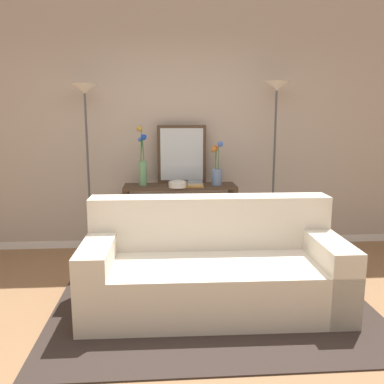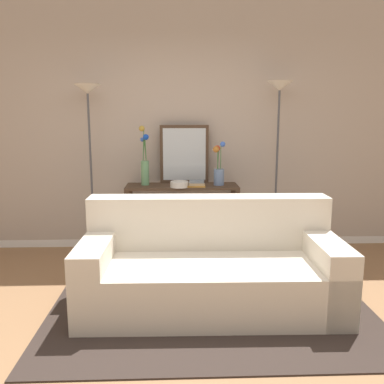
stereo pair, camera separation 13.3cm
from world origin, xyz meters
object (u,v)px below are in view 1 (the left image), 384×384
Objects in this scene: vase_tall_flowers at (142,163)px; vase_short_flowers at (217,169)px; floor_lamp_left at (86,123)px; wall_mirror at (182,154)px; floor_lamp_right at (276,120)px; couch at (213,269)px; book_stack at (195,184)px; console_table at (180,206)px; book_row_under_console at (150,249)px; fruit_bowl at (178,184)px.

vase_tall_flowers reaches higher than vase_short_flowers.
wall_mirror is at bearing 9.45° from floor_lamp_left.
wall_mirror is at bearing 170.54° from floor_lamp_right.
couch is 1.11× the size of floor_lamp_left.
couch is 1.33m from book_stack.
console_table is at bearing 144.07° from book_stack.
vase_tall_flowers is (-0.63, 1.36, 0.74)m from couch.
fruit_bowl is at bearing -22.31° from book_row_under_console.
wall_mirror is 1.36× the size of vase_short_flowers.
book_stack is (0.13, -0.28, -0.30)m from wall_mirror.
book_stack is (-0.06, 1.22, 0.53)m from couch.
couch is at bearing -67.19° from book_row_under_console.
vase_short_flowers reaches higher than couch.
vase_tall_flowers is 0.83m from vase_short_flowers.
fruit_bowl is 0.19m from book_stack.
fruit_bowl is 1.01× the size of book_stack.
couch is 1.33m from fruit_bowl.
floor_lamp_left is 1.19m from fruit_bowl.
book_stack is at bearing -65.85° from wall_mirror.
vase_short_flowers is 0.31m from book_stack.
fruit_bowl reaches higher than console_table.
console_table reaches higher than book_row_under_console.
vase_short_flowers is at bearing -24.69° from wall_mirror.
book_row_under_console is (-0.35, -0.00, -0.50)m from console_table.
floor_lamp_right is 2.04m from book_row_under_console.
vase_short_flowers is at bearing 22.24° from book_stack.
console_table is at bearing -100.27° from wall_mirror.
wall_mirror is (-1.04, 0.17, -0.39)m from floor_lamp_right.
floor_lamp_right reaches higher than vase_tall_flowers.
wall_mirror reaches higher than book_row_under_console.
fruit_bowl is 0.85m from book_row_under_console.
floor_lamp_left is at bearing 172.80° from fruit_bowl.
floor_lamp_left is 2.87× the size of vase_tall_flowers.
book_row_under_console is (-0.50, 0.11, -0.78)m from book_stack.
console_table is 1.90× the size of vase_tall_flowers.
floor_lamp_left is 2.08m from floor_lamp_right.
console_table is 0.65m from vase_tall_flowers.
couch is 1.72m from wall_mirror.
vase_short_flowers is (0.38, -0.18, -0.15)m from wall_mirror.
floor_lamp_right is at bearing -9.46° from wall_mirror.
wall_mirror is (-0.18, 1.50, 0.83)m from couch.
couch is 2.16m from floor_lamp_left.
floor_lamp_left is 1.12m from wall_mirror.
vase_short_flowers is (0.41, -0.01, 0.43)m from console_table.
wall_mirror is 0.45m from vase_short_flowers.
couch is at bearing -47.27° from floor_lamp_left.
wall_mirror is 1.93× the size of book_row_under_console.
vase_tall_flowers is 0.63m from book_stack.
wall_mirror is at bearing 96.98° from couch.
book_stack is at bearing 92.71° from couch.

